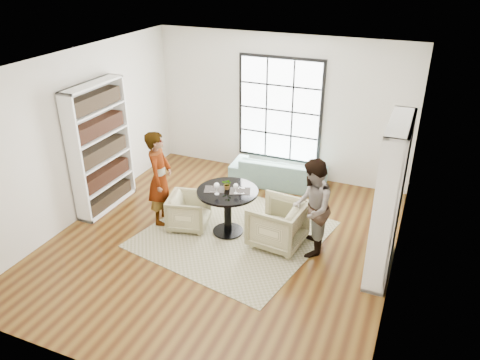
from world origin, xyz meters
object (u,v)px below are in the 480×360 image
at_px(pedestal_table, 228,202).
at_px(wine_glass_right, 236,186).
at_px(armchair_left, 189,211).
at_px(person_right, 312,208).
at_px(person_left, 160,178).
at_px(armchair_right, 277,224).
at_px(sofa, 278,171).
at_px(flower_centerpiece, 227,184).
at_px(wine_glass_left, 217,186).

height_order(pedestal_table, wine_glass_right, wine_glass_right).
bearing_deg(armchair_left, person_right, -100.75).
bearing_deg(pedestal_table, person_left, -175.66).
bearing_deg(person_left, armchair_right, -102.70).
bearing_deg(armchair_right, sofa, -155.95).
xyz_separation_m(pedestal_table, wine_glass_right, (0.17, -0.05, 0.36)).
distance_m(person_right, flower_centerpiece, 1.48).
bearing_deg(flower_centerpiece, wine_glass_right, -25.34).
height_order(wine_glass_left, wine_glass_right, wine_glass_left).
distance_m(sofa, armchair_right, 2.25).
relative_size(wine_glass_left, wine_glass_right, 1.14).
xyz_separation_m(armchair_left, person_left, (-0.55, -0.00, 0.55)).
bearing_deg(armchair_right, wine_glass_right, -80.64).
height_order(pedestal_table, sofa, pedestal_table).
bearing_deg(pedestal_table, armchair_right, -0.18).
bearing_deg(flower_centerpiece, wine_glass_left, -110.84).
relative_size(pedestal_table, armchair_left, 1.51).
relative_size(pedestal_table, wine_glass_right, 5.61).
height_order(armchair_left, flower_centerpiece, flower_centerpiece).
xyz_separation_m(sofa, wine_glass_right, (-0.03, -2.18, 0.67)).
relative_size(wine_glass_right, flower_centerpiece, 0.99).
distance_m(sofa, armchair_left, 2.41).
xyz_separation_m(armchair_left, wine_glass_right, (0.88, 0.05, 0.65)).
xyz_separation_m(wine_glass_left, wine_glass_right, (0.28, 0.14, -0.02)).
bearing_deg(wine_glass_left, armchair_right, 10.30).
distance_m(person_left, wine_glass_right, 1.43).
distance_m(sofa, person_right, 2.53).
bearing_deg(armchair_left, pedestal_table, -95.52).
relative_size(armchair_left, wine_glass_right, 3.73).
bearing_deg(wine_glass_right, pedestal_table, 165.18).
height_order(sofa, person_right, person_right).
relative_size(person_left, flower_centerpiece, 9.28).
relative_size(pedestal_table, wine_glass_left, 4.92).
relative_size(sofa, wine_glass_right, 10.64).
relative_size(armchair_right, person_right, 0.52).
bearing_deg(wine_glass_right, sofa, 89.12).
relative_size(person_left, wine_glass_right, 9.33).
bearing_deg(armchair_left, armchair_right, -99.91).
distance_m(sofa, person_left, 2.73).
relative_size(armchair_left, person_left, 0.40).
bearing_deg(sofa, wine_glass_left, 78.72).
bearing_deg(pedestal_table, armchair_left, -172.31).
distance_m(wine_glass_left, flower_centerpiece, 0.25).
distance_m(pedestal_table, person_left, 1.29).
height_order(armchair_left, wine_glass_right, wine_glass_right).
relative_size(armchair_left, wine_glass_left, 3.27).
relative_size(person_left, person_right, 1.07).
bearing_deg(person_right, person_left, -99.71).
bearing_deg(person_right, pedestal_table, -101.78).
bearing_deg(sofa, armchair_left, 64.21).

